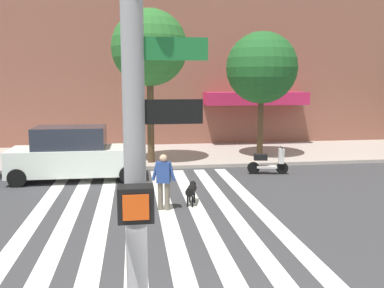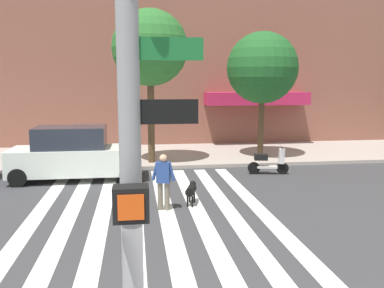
# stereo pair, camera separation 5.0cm
# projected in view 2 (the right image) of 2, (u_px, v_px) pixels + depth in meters

# --- Properties ---
(ground_plane) EXTENTS (160.00, 160.00, 0.00)m
(ground_plane) POSITION_uv_depth(u_px,v_px,m) (178.00, 221.00, 10.95)
(ground_plane) COLOR #353538
(sidewalk_far) EXTENTS (80.00, 6.00, 0.15)m
(sidewalk_far) POSITION_uv_depth(u_px,v_px,m) (158.00, 155.00, 20.25)
(sidewalk_far) COLOR #A3968C
(sidewalk_far) RESTS_ON ground_plane
(crosswalk_stripes) EXTENTS (6.75, 12.43, 0.01)m
(crosswalk_stripes) POSITION_uv_depth(u_px,v_px,m) (152.00, 222.00, 10.85)
(crosswalk_stripes) COLOR silver
(crosswalk_stripes) RESTS_ON ground_plane
(traffic_light_pole) EXTENTS (0.74, 0.46, 5.80)m
(traffic_light_pole) POSITION_uv_depth(u_px,v_px,m) (130.00, 104.00, 3.22)
(traffic_light_pole) COLOR gray
(traffic_light_pole) RESTS_ON sidewalk_near
(parked_car_behind_first) EXTENTS (4.85, 1.91, 2.03)m
(parked_car_behind_first) POSITION_uv_depth(u_px,v_px,m) (75.00, 155.00, 15.39)
(parked_car_behind_first) COLOR silver
(parked_car_behind_first) RESTS_ON ground_plane
(parked_scooter) EXTENTS (1.63, 0.58, 1.11)m
(parked_scooter) POSITION_uv_depth(u_px,v_px,m) (268.00, 162.00, 16.40)
(parked_scooter) COLOR black
(parked_scooter) RESTS_ON ground_plane
(street_tree_nearest) EXTENTS (3.25, 3.25, 6.59)m
(street_tree_nearest) POSITION_uv_depth(u_px,v_px,m) (150.00, 48.00, 17.40)
(street_tree_nearest) COLOR #4C3823
(street_tree_nearest) RESTS_ON sidewalk_far
(street_tree_middle) EXTENTS (3.31, 3.31, 5.82)m
(street_tree_middle) POSITION_uv_depth(u_px,v_px,m) (262.00, 68.00, 18.91)
(street_tree_middle) COLOR #4C3823
(street_tree_middle) RESTS_ON sidewalk_far
(pedestrian_dog_walker) EXTENTS (0.70, 0.34, 1.64)m
(pedestrian_dog_walker) POSITION_uv_depth(u_px,v_px,m) (163.00, 179.00, 11.73)
(pedestrian_dog_walker) COLOR #6B6051
(pedestrian_dog_walker) RESTS_ON ground_plane
(dog_on_leash) EXTENTS (0.44, 0.99, 0.65)m
(dog_on_leash) POSITION_uv_depth(u_px,v_px,m) (191.00, 190.00, 12.37)
(dog_on_leash) COLOR black
(dog_on_leash) RESTS_ON ground_plane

